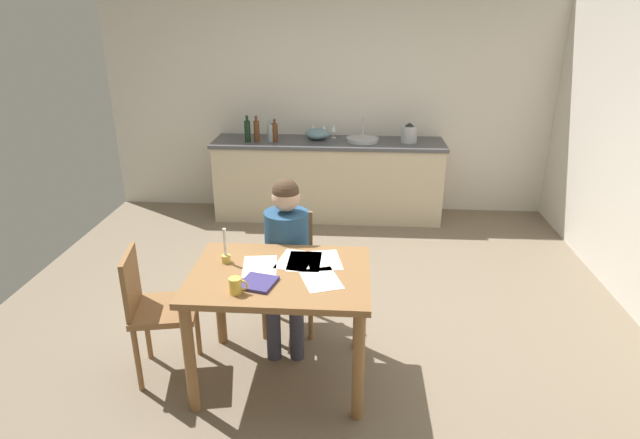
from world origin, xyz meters
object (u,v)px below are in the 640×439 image
(mixing_bowl, at_px, (317,134))
(wine_glass_back_left, at_px, (313,128))
(dining_table, at_px, (280,291))
(bottle_sauce, at_px, (275,132))
(bottle_wine_red, at_px, (271,132))
(chair_side_empty, at_px, (155,307))
(sink_unit, at_px, (363,139))
(chair_at_table, at_px, (288,265))
(bottle_vinegar, at_px, (257,131))
(person_seated, at_px, (286,251))
(stovetop_kettle, at_px, (409,133))
(coffee_mug, at_px, (236,286))
(bottle_oil, at_px, (247,131))
(book_magazine, at_px, (258,283))
(wine_glass_by_kettle, at_px, (324,128))
(candlestick, at_px, (226,253))
(wine_glass_near_sink, at_px, (334,129))

(mixing_bowl, distance_m, wine_glass_back_left, 0.10)
(dining_table, height_order, bottle_sauce, bottle_sauce)
(bottle_wine_red, height_order, mixing_bowl, bottle_wine_red)
(chair_side_empty, relative_size, bottle_wine_red, 3.66)
(sink_unit, distance_m, bottle_wine_red, 1.03)
(dining_table, xyz_separation_m, sink_unit, (0.52, 2.97, 0.28))
(chair_at_table, bearing_deg, bottle_vinegar, 105.74)
(chair_at_table, distance_m, bottle_sauce, 2.34)
(chair_at_table, distance_m, person_seated, 0.24)
(stovetop_kettle, bearing_deg, coffee_mug, -111.07)
(chair_at_table, xyz_separation_m, bottle_sauce, (-0.42, 2.24, 0.52))
(wine_glass_back_left, bearing_deg, bottle_oil, -160.67)
(person_seated, distance_m, book_magazine, 0.68)
(chair_side_empty, xyz_separation_m, mixing_bowl, (0.82, 3.06, 0.46))
(chair_side_empty, bearing_deg, wine_glass_by_kettle, 74.11)
(wine_glass_by_kettle, height_order, wine_glass_back_left, same)
(person_seated, bearing_deg, coffee_mug, -103.39)
(book_magazine, bearing_deg, stovetop_kettle, 84.14)
(person_seated, distance_m, bottle_vinegar, 2.46)
(chair_at_table, bearing_deg, mixing_bowl, 88.96)
(book_magazine, distance_m, bottle_oil, 3.10)
(chair_side_empty, height_order, candlestick, candlestick)
(person_seated, height_order, candlestick, person_seated)
(chair_at_table, xyz_separation_m, bottle_wine_red, (-0.47, 2.24, 0.51))
(chair_at_table, height_order, person_seated, person_seated)
(bottle_sauce, distance_m, mixing_bowl, 0.49)
(bottle_oil, height_order, stovetop_kettle, bottle_oil)
(coffee_mug, bearing_deg, stovetop_kettle, 68.93)
(wine_glass_near_sink, bearing_deg, chair_side_empty, -107.76)
(book_magazine, bearing_deg, bottle_wine_red, 111.68)
(dining_table, bearing_deg, sink_unit, 80.04)
(wine_glass_near_sink, bearing_deg, bottle_wine_red, -162.58)
(candlestick, height_order, wine_glass_back_left, wine_glass_back_left)
(bottle_wine_red, bearing_deg, dining_table, -80.08)
(wine_glass_back_left, bearing_deg, person_seated, -89.50)
(chair_at_table, xyz_separation_m, book_magazine, (-0.07, -0.81, 0.29))
(dining_table, xyz_separation_m, bottle_sauce, (-0.46, 2.89, 0.36))
(bottle_vinegar, xyz_separation_m, mixing_bowl, (0.67, 0.17, -0.06))
(mixing_bowl, bearing_deg, person_seated, -90.79)
(bottle_sauce, bearing_deg, bottle_wine_red, -179.26)
(book_magazine, height_order, sink_unit, sink_unit)
(bottle_wine_red, bearing_deg, mixing_bowl, 15.63)
(chair_at_table, distance_m, coffee_mug, 1.00)
(chair_side_empty, bearing_deg, candlestick, 16.58)
(person_seated, relative_size, bottle_sauce, 4.75)
(mixing_bowl, bearing_deg, bottle_oil, -167.12)
(dining_table, distance_m, bottle_vinegar, 2.96)
(coffee_mug, bearing_deg, wine_glass_by_kettle, 85.13)
(sink_unit, xyz_separation_m, bottle_oil, (-1.28, -0.10, 0.10))
(candlestick, bearing_deg, wine_glass_near_sink, 79.62)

